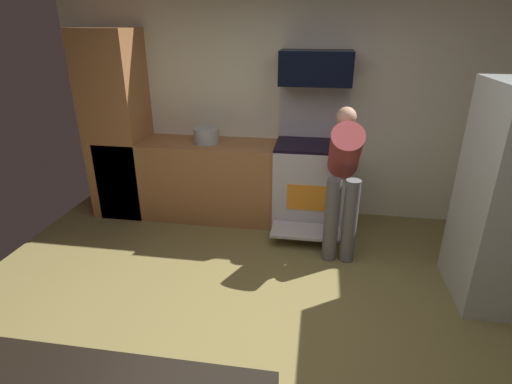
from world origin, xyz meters
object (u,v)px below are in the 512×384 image
(oven_range, at_px, (309,181))
(microwave, at_px, (316,68))
(person_cook, at_px, (344,173))
(stock_pot, at_px, (206,136))

(oven_range, xyz_separation_m, microwave, (0.00, 0.09, 1.21))
(oven_range, relative_size, person_cook, 1.10)
(oven_range, height_order, person_cook, oven_range)
(oven_range, distance_m, stock_pot, 1.26)
(microwave, height_order, person_cook, microwave)
(microwave, relative_size, person_cook, 0.53)
(person_cook, bearing_deg, microwave, 115.28)
(microwave, bearing_deg, stock_pot, -176.09)
(person_cook, bearing_deg, oven_range, 118.61)
(microwave, bearing_deg, person_cook, -64.72)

